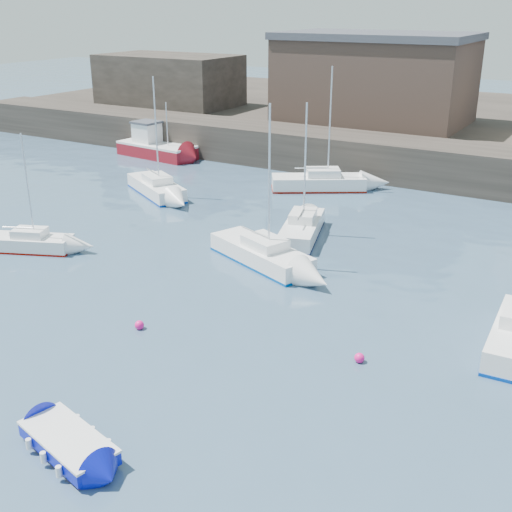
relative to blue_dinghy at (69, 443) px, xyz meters
The scene contains 15 objects.
water 2.25m from the blue_dinghy, 130.69° to the left, with size 220.00×220.00×0.00m, color #2D4760.
quay_wall 36.73m from the blue_dinghy, 92.25° to the left, with size 90.00×5.00×3.00m, color #28231E.
land_strip 54.71m from the blue_dinghy, 91.51° to the left, with size 90.00×32.00×2.80m, color #28231E.
warehouse 45.72m from the blue_dinghy, 99.46° to the left, with size 16.40×10.40×7.60m.
bldg_west 52.91m from the blue_dinghy, 123.98° to the left, with size 14.00×8.00×5.00m.
blue_dinghy is the anchor object (origin of this frame).
fishing_boat 40.55m from the blue_dinghy, 125.03° to the left, with size 7.63×3.52×4.89m.
sailboat_a 18.57m from the blue_dinghy, 142.33° to the left, with size 5.22×3.40×6.50m.
sailboat_b 16.47m from the blue_dinghy, 99.14° to the left, with size 6.78×4.35×8.34m.
sailboat_e 28.35m from the blue_dinghy, 123.26° to the left, with size 6.57×4.96×8.24m.
sailboat_f 21.06m from the blue_dinghy, 97.03° to the left, with size 3.52×6.19×7.66m.
sailboat_h 31.30m from the blue_dinghy, 101.21° to the left, with size 6.91×5.40×8.73m.
buoy_near 8.05m from the blue_dinghy, 114.85° to the left, with size 0.39×0.39×0.39m, color #FF147D.
buoy_mid 10.99m from the blue_dinghy, 59.41° to the left, with size 0.39×0.39×0.39m, color #FF147D.
buoy_far 18.58m from the blue_dinghy, 105.65° to the left, with size 0.36×0.36×0.36m, color #FF147D.
Camera 1 is at (14.36, -12.54, 12.76)m, focal length 45.00 mm.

